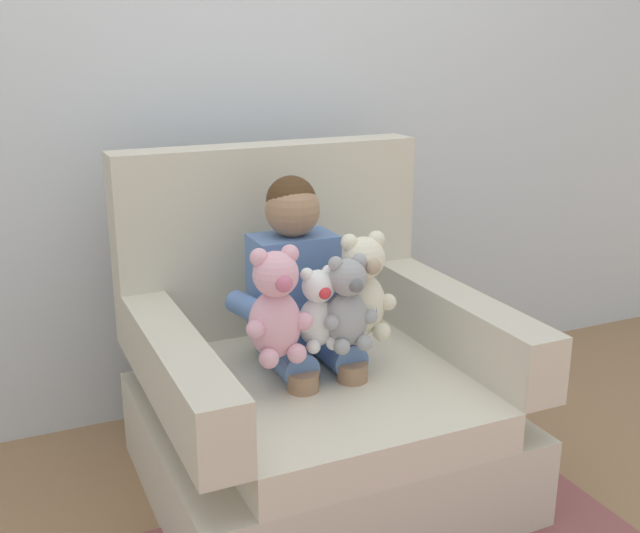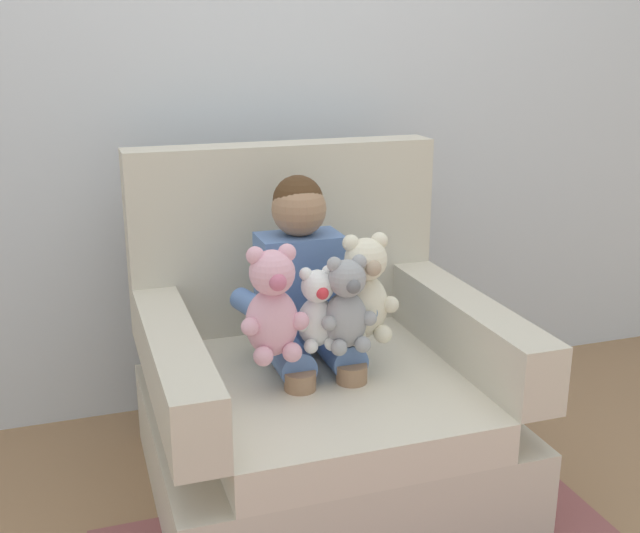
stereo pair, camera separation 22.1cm
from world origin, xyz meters
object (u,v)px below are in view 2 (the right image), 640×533
at_px(plush_pink, 273,306).
at_px(plush_white, 317,310).
at_px(armchair, 317,389).
at_px(plush_cream, 365,291).
at_px(seated_child, 306,297).
at_px(plush_grey, 347,306).

bearing_deg(plush_pink, plush_white, 33.64).
height_order(armchair, plush_pink, armchair).
bearing_deg(plush_cream, plush_white, -172.35).
height_order(seated_child, plush_grey, seated_child).
bearing_deg(plush_white, seated_child, 89.17).
bearing_deg(plush_pink, plush_cream, 31.61).
bearing_deg(plush_grey, plush_white, 139.05).
height_order(seated_child, plush_white, seated_child).
relative_size(armchair, plush_pink, 3.19).
relative_size(seated_child, plush_grey, 2.92).
height_order(armchair, seated_child, armchair).
distance_m(plush_white, plush_grey, 0.09).
bearing_deg(plush_grey, seated_child, 92.28).
bearing_deg(armchair, plush_cream, -43.48).
bearing_deg(plush_white, armchair, 77.08).
relative_size(armchair, plush_cream, 3.22).
relative_size(armchair, plush_white, 4.26).
relative_size(plush_white, plush_cream, 0.76).
height_order(plush_grey, plush_pink, plush_pink).
bearing_deg(seated_child, plush_pink, -128.56).
height_order(plush_white, plush_pink, plush_pink).
height_order(seated_child, plush_cream, seated_child).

